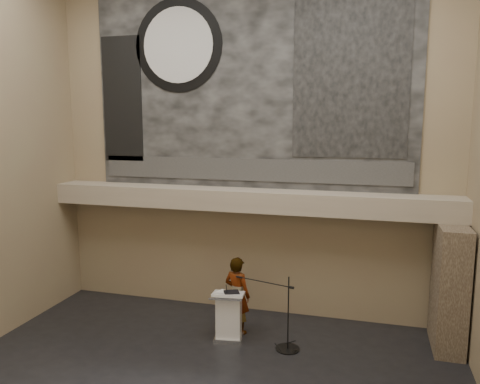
% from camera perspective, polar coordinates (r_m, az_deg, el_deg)
% --- Properties ---
extents(wall_back, '(10.00, 0.02, 8.50)m').
position_cam_1_polar(wall_back, '(11.61, 1.07, 5.72)').
color(wall_back, '#8A7157').
rests_on(wall_back, floor).
extents(wall_front, '(10.00, 0.02, 8.50)m').
position_cam_1_polar(wall_front, '(4.39, -26.20, -0.40)').
color(wall_front, '#8A7157').
rests_on(wall_front, floor).
extents(soffit, '(10.00, 0.80, 0.50)m').
position_cam_1_polar(soffit, '(11.37, 0.54, -0.95)').
color(soffit, gray).
rests_on(soffit, wall_back).
extents(sprinkler_left, '(0.04, 0.04, 0.06)m').
position_cam_1_polar(sprinkler_left, '(11.89, -7.00, -1.95)').
color(sprinkler_left, '#B2893D').
rests_on(sprinkler_left, soffit).
extents(sprinkler_right, '(0.04, 0.04, 0.06)m').
position_cam_1_polar(sprinkler_right, '(11.04, 10.05, -2.86)').
color(sprinkler_right, '#B2893D').
rests_on(sprinkler_right, soffit).
extents(banner, '(8.00, 0.05, 5.00)m').
position_cam_1_polar(banner, '(11.59, 1.05, 12.88)').
color(banner, black).
rests_on(banner, wall_back).
extents(banner_text_strip, '(7.76, 0.02, 0.55)m').
position_cam_1_polar(banner_text_strip, '(11.59, 0.97, 2.73)').
color(banner_text_strip, '#303030').
rests_on(banner_text_strip, banner).
extents(banner_clock_rim, '(2.30, 0.02, 2.30)m').
position_cam_1_polar(banner_clock_rim, '(12.24, -7.56, 17.31)').
color(banner_clock_rim, black).
rests_on(banner_clock_rim, banner).
extents(banner_clock_face, '(1.84, 0.02, 1.84)m').
position_cam_1_polar(banner_clock_face, '(12.22, -7.60, 17.32)').
color(banner_clock_face, silver).
rests_on(banner_clock_face, banner).
extents(banner_building_print, '(2.60, 0.02, 3.60)m').
position_cam_1_polar(banner_building_print, '(11.20, 13.30, 13.31)').
color(banner_building_print, black).
rests_on(banner_building_print, banner).
extents(banner_brick_print, '(1.10, 0.02, 3.20)m').
position_cam_1_polar(banner_brick_print, '(12.82, -14.15, 10.89)').
color(banner_brick_print, black).
rests_on(banner_brick_print, banner).
extents(stone_pier, '(0.60, 1.40, 2.70)m').
position_cam_1_polar(stone_pier, '(11.09, 24.17, -10.53)').
color(stone_pier, '#47392B').
rests_on(stone_pier, floor).
extents(lectern, '(0.75, 0.58, 1.13)m').
position_cam_1_polar(lectern, '(10.78, -1.37, -14.86)').
color(lectern, silver).
rests_on(lectern, floor).
extents(binder, '(0.41, 0.38, 0.04)m').
position_cam_1_polar(binder, '(10.51, -1.04, -12.15)').
color(binder, black).
rests_on(binder, lectern).
extents(papers, '(0.31, 0.35, 0.00)m').
position_cam_1_polar(papers, '(10.60, -2.25, -12.07)').
color(papers, silver).
rests_on(papers, lectern).
extents(speaker_person, '(0.76, 0.61, 1.80)m').
position_cam_1_polar(speaker_person, '(10.98, -0.34, -12.44)').
color(speaker_person, silver).
rests_on(speaker_person, floor).
extents(mic_stand, '(1.50, 0.61, 1.62)m').
position_cam_1_polar(mic_stand, '(10.55, 5.60, -17.31)').
color(mic_stand, black).
rests_on(mic_stand, floor).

